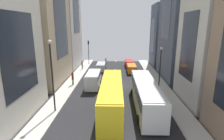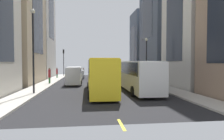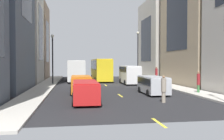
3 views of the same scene
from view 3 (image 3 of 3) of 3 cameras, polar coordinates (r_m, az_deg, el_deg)
name	(u,v)px [view 3 (image 3 of 3)]	position (r m, az deg, el deg)	size (l,w,h in m)	color
ground_plane	(106,85)	(33.26, -1.46, -3.52)	(41.96, 41.96, 0.00)	black
sidewalk_west	(46,86)	(33.18, -14.91, -3.46)	(2.43, 44.00, 0.15)	#B2ADA3
sidewalk_east	(161,84)	(35.09, 11.24, -3.16)	(2.43, 44.00, 0.15)	#B2ADA3
lane_stripe_0	(159,123)	(12.94, 10.69, -11.80)	(0.16, 2.00, 0.01)	yellow
lane_stripe_1	(120,95)	(22.95, 1.88, -5.86)	(0.16, 2.00, 0.01)	yellow
lane_stripe_2	(106,85)	(33.26, -1.46, -3.51)	(0.16, 2.00, 0.01)	yellow
lane_stripe_3	(98,80)	(43.67, -3.21, -2.27)	(0.16, 2.00, 0.01)	yellow
lane_stripe_4	(93,77)	(54.11, -4.29, -1.51)	(0.16, 2.00, 0.01)	yellow
building_west_2	(17,33)	(40.70, -20.96, 7.96)	(7.11, 8.52, 15.09)	beige
building_west_3	(28,42)	(50.19, -18.76, 6.17)	(7.42, 9.31, 14.05)	#937760
building_east_1	(198,8)	(36.12, 19.10, 13.21)	(6.22, 11.97, 20.58)	tan
building_east_2	(163,40)	(48.51, 11.65, 6.73)	(6.93, 11.54, 14.63)	#B7B2A8
city_bus_white	(76,69)	(41.56, -8.23, 0.28)	(2.80, 12.47, 3.35)	silver
streetcar_yellow	(101,68)	(42.63, -2.63, 0.48)	(2.70, 12.47, 3.59)	yellow
delivery_van_white	(130,73)	(35.10, 4.08, -0.78)	(2.25, 5.38, 2.58)	white
car_silver_0	(153,84)	(24.14, 9.38, -3.12)	(2.06, 4.65, 1.70)	#B7BABF
car_orange_1	(81,83)	(24.48, -7.09, -3.03)	(2.09, 4.43, 1.71)	orange
car_red_2	(85,90)	(18.78, -6.10, -4.62)	(2.00, 4.67, 1.62)	red
pedestrian_waiting_curb	(156,74)	(35.28, 10.13, -1.02)	(0.36, 0.36, 2.30)	#336B38
pedestrian_walking_far	(164,88)	(19.22, 11.74, -4.14)	(0.39, 0.39, 2.05)	gray
pedestrian_crossing_near	(198,81)	(25.39, 19.18, -2.40)	(0.32, 0.32, 2.05)	#336B38
streetlamp_near	(53,53)	(34.97, -13.45, 3.71)	(0.44, 0.44, 6.70)	black
streetlamp_far	(138,51)	(44.48, 5.94, 4.45)	(0.44, 0.44, 8.38)	black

